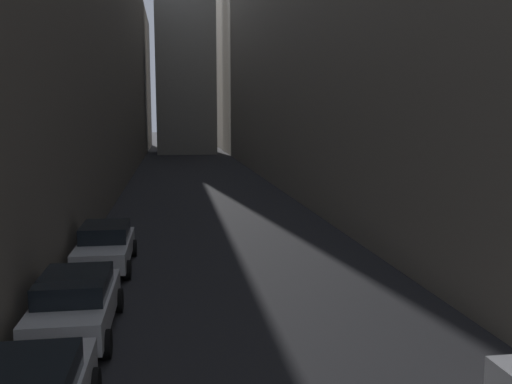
# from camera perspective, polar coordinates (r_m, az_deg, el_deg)

# --- Properties ---
(ground_plane) EXTENTS (264.00, 264.00, 0.00)m
(ground_plane) POSITION_cam_1_polar(r_m,az_deg,el_deg) (43.95, -5.90, 1.03)
(ground_plane) COLOR #232326
(building_block_left) EXTENTS (12.80, 108.00, 20.68)m
(building_block_left) POSITION_cam_1_polar(r_m,az_deg,el_deg) (46.92, -21.33, 13.63)
(building_block_left) COLOR #60594F
(building_block_left) RESTS_ON ground
(building_block_right) EXTENTS (12.73, 108.00, 24.98)m
(building_block_right) POSITION_cam_1_polar(r_m,az_deg,el_deg) (48.22, 8.60, 16.48)
(building_block_right) COLOR gray
(building_block_right) RESTS_ON ground
(parked_car_left_third) EXTENTS (1.92, 4.22, 1.50)m
(parked_car_left_third) POSITION_cam_1_polar(r_m,az_deg,el_deg) (14.12, -18.08, -10.83)
(parked_car_left_third) COLOR silver
(parked_car_left_third) RESTS_ON ground
(parked_car_left_far) EXTENTS (1.92, 4.38, 1.50)m
(parked_car_left_far) POSITION_cam_1_polar(r_m,az_deg,el_deg) (19.87, -15.26, -5.35)
(parked_car_left_far) COLOR silver
(parked_car_left_far) RESTS_ON ground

